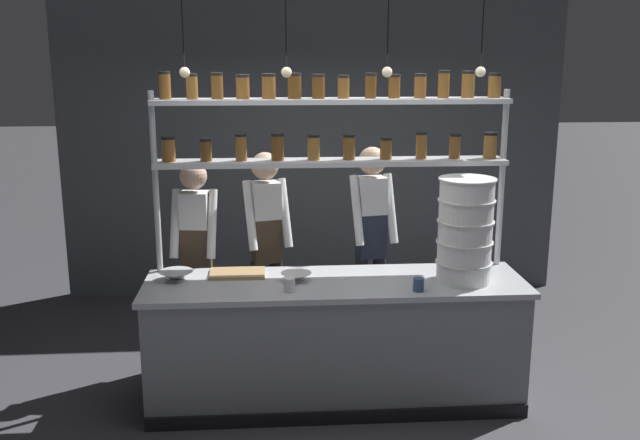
# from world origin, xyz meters

# --- Properties ---
(ground_plane) EXTENTS (40.00, 40.00, 0.00)m
(ground_plane) POSITION_xyz_m (0.00, 0.00, 0.00)
(ground_plane) COLOR #3D3D42
(back_wall) EXTENTS (5.12, 0.12, 3.12)m
(back_wall) POSITION_xyz_m (0.00, 2.49, 1.56)
(back_wall) COLOR #4C5156
(back_wall) RESTS_ON ground_plane
(prep_counter) EXTENTS (2.72, 0.76, 0.92)m
(prep_counter) POSITION_xyz_m (0.00, -0.00, 0.46)
(prep_counter) COLOR gray
(prep_counter) RESTS_ON ground_plane
(spice_shelf_unit) EXTENTS (2.60, 0.28, 2.38)m
(spice_shelf_unit) POSITION_xyz_m (-0.00, 0.33, 1.92)
(spice_shelf_unit) COLOR #B7BABF
(spice_shelf_unit) RESTS_ON ground_plane
(chef_left) EXTENTS (0.38, 0.31, 1.68)m
(chef_left) POSITION_xyz_m (-1.05, 0.68, 0.97)
(chef_left) COLOR black
(chef_left) RESTS_ON ground_plane
(chef_center) EXTENTS (0.41, 0.34, 1.74)m
(chef_center) POSITION_xyz_m (-0.49, 0.80, 1.01)
(chef_center) COLOR black
(chef_center) RESTS_ON ground_plane
(chef_right) EXTENTS (0.40, 0.33, 1.77)m
(chef_right) POSITION_xyz_m (0.37, 0.82, 1.03)
(chef_right) COLOR black
(chef_right) RESTS_ON ground_plane
(container_stack) EXTENTS (0.40, 0.40, 0.75)m
(container_stack) POSITION_xyz_m (0.91, -0.07, 1.29)
(container_stack) COLOR white
(container_stack) RESTS_ON prep_counter
(cutting_board) EXTENTS (0.40, 0.26, 0.02)m
(cutting_board) POSITION_xyz_m (-0.70, 0.19, 0.93)
(cutting_board) COLOR #A88456
(cutting_board) RESTS_ON prep_counter
(prep_bowl_near_left) EXTENTS (0.22, 0.22, 0.06)m
(prep_bowl_near_left) POSITION_xyz_m (-0.28, 0.03, 0.95)
(prep_bowl_near_left) COLOR silver
(prep_bowl_near_left) RESTS_ON prep_counter
(prep_bowl_center_front) EXTENTS (0.25, 0.25, 0.07)m
(prep_bowl_center_front) POSITION_xyz_m (-1.13, 0.10, 0.95)
(prep_bowl_center_front) COLOR #B2B7BC
(prep_bowl_center_front) RESTS_ON prep_counter
(serving_cup_front) EXTENTS (0.08, 0.08, 0.10)m
(serving_cup_front) POSITION_xyz_m (-0.33, -0.20, 0.97)
(serving_cup_front) COLOR silver
(serving_cup_front) RESTS_ON prep_counter
(serving_cup_by_board) EXTENTS (0.07, 0.07, 0.09)m
(serving_cup_by_board) POSITION_xyz_m (0.55, -0.26, 0.97)
(serving_cup_by_board) COLOR #334C70
(serving_cup_by_board) RESTS_ON prep_counter
(pendant_light_row) EXTENTS (2.05, 0.07, 0.72)m
(pendant_light_row) POSITION_xyz_m (-0.00, 0.00, 2.42)
(pendant_light_row) COLOR black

